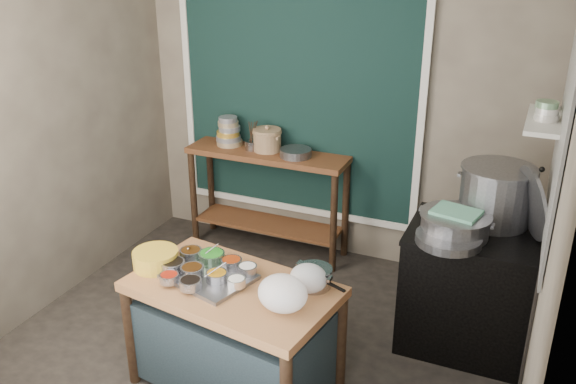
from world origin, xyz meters
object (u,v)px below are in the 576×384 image
at_px(back_counter, 268,201).
at_px(stove_block, 472,291).
at_px(prep_table, 234,336).
at_px(saucepan, 314,277).
at_px(ceramic_crock, 267,141).
at_px(condiment_tray, 206,275).
at_px(steamer, 455,224).
at_px(stock_pot, 496,195).
at_px(yellow_basin, 156,259).
at_px(utensil_cup, 253,145).

xyz_separation_m(back_counter, stove_block, (1.90, -0.73, -0.05)).
height_order(prep_table, saucepan, saucepan).
relative_size(prep_table, saucepan, 5.53).
distance_m(prep_table, ceramic_crock, 2.02).
bearing_deg(condiment_tray, stove_block, 34.73).
bearing_deg(condiment_tray, steamer, 34.65).
distance_m(condiment_tray, saucepan, 0.67).
bearing_deg(ceramic_crock, stock_pot, -15.75).
bearing_deg(back_counter, ceramic_crock, 113.80).
height_order(stove_block, steamer, steamer).
bearing_deg(yellow_basin, back_counter, 91.66).
height_order(back_counter, steamer, steamer).
bearing_deg(stock_pot, stove_block, -105.21).
xyz_separation_m(yellow_basin, saucepan, (1.00, 0.18, 0.01)).
relative_size(utensil_cup, stock_pot, 0.26).
bearing_deg(steamer, saucepan, -132.25).
relative_size(back_counter, steamer, 3.07).
bearing_deg(stove_block, yellow_basin, -150.49).
bearing_deg(prep_table, saucepan, 30.39).
xyz_separation_m(prep_table, saucepan, (0.46, 0.18, 0.44)).
relative_size(saucepan, utensil_cup, 1.70).
xyz_separation_m(stove_block, saucepan, (-0.84, -0.87, 0.39)).
height_order(stove_block, condiment_tray, stove_block).
bearing_deg(yellow_basin, ceramic_crock, 92.04).
height_order(stove_block, yellow_basin, yellow_basin).
distance_m(ceramic_crock, steamer, 1.96).
bearing_deg(steamer, prep_table, -140.59).
distance_m(saucepan, utensil_cup, 2.01).
xyz_separation_m(stock_pot, steamer, (-0.21, -0.31, -0.12)).
xyz_separation_m(utensil_cup, stock_pot, (2.10, -0.53, 0.09)).
xyz_separation_m(stove_block, condiment_tray, (-1.49, -1.03, 0.34)).
bearing_deg(steamer, condiment_tray, -145.35).
distance_m(back_counter, condiment_tray, 1.83).
bearing_deg(back_counter, stock_pot, -15.06).
bearing_deg(back_counter, condiment_tray, -76.92).
relative_size(utensil_cup, steamer, 0.28).
relative_size(ceramic_crock, stock_pot, 0.51).
distance_m(back_counter, utensil_cup, 0.53).
bearing_deg(saucepan, stock_pot, 72.64).
relative_size(condiment_tray, ceramic_crock, 2.12).
relative_size(back_counter, condiment_tray, 2.63).
xyz_separation_m(back_counter, yellow_basin, (0.05, -1.78, 0.33)).
relative_size(yellow_basin, steamer, 0.61).
bearing_deg(prep_table, utensil_cup, 121.28).
bearing_deg(utensil_cup, yellow_basin, -83.72).
bearing_deg(stock_pot, condiment_tray, -141.33).
height_order(saucepan, steamer, steamer).
bearing_deg(stock_pot, back_counter, 164.94).
bearing_deg(back_counter, saucepan, -56.55).
height_order(utensil_cup, steamer, steamer).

